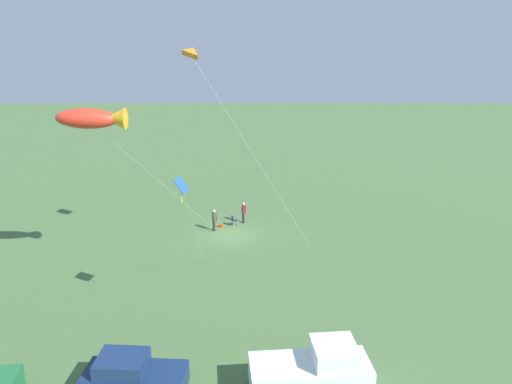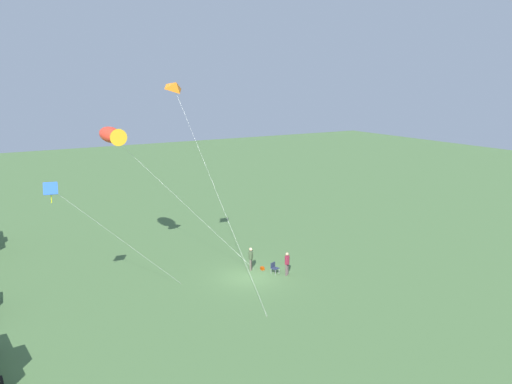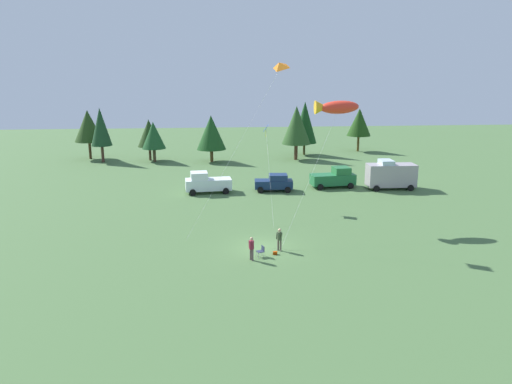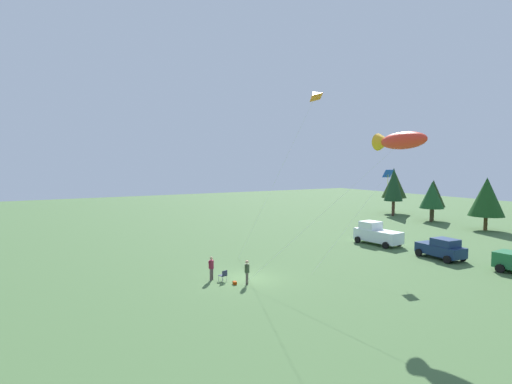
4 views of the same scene
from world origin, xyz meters
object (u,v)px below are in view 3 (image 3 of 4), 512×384
Objects in this scene: truck_green_flatbed at (334,178)px; person_spectator at (252,247)px; truck_white_pickup at (207,183)px; kite_large_fish at (335,107)px; kite_delta_orange at (279,66)px; van_motorhome_grey at (391,175)px; kite_diamond_blue at (266,131)px; folding_chair at (261,250)px; car_navy_hatch at (275,183)px; person_kite_flyer at (279,238)px; backpack_on_grass at (275,253)px.

person_spectator is at bearing -123.02° from truck_green_flatbed.
truck_white_pickup is at bearing -113.24° from person_spectator.
kite_delta_orange is at bearing -151.08° from kite_large_fish.
van_motorhome_grey is 16.79m from kite_diamond_blue.
folding_chair is 20.16m from car_navy_hatch.
person_kite_flyer is at bearing 52.14° from van_motorhome_grey.
car_navy_hatch is 14.43m from kite_large_fish.
person_kite_flyer is 1.00× the size of person_spectator.
kite_delta_orange is (0.13, -7.92, 6.16)m from kite_diamond_blue.
backpack_on_grass is at bearing 52.51° from van_motorhome_grey.
person_kite_flyer is 1.26m from backpack_on_grass.
kite_large_fish is at bearing -65.67° from car_navy_hatch.
kite_large_fish is at bearing 54.86° from backpack_on_grass.
kite_large_fish reaches higher than truck_white_pickup.
van_motorhome_grey is 23.14m from kite_delta_orange.
truck_green_flatbed is at bearing -150.03° from person_spectator.
truck_green_flatbed is 15.01m from kite_large_fish.
person_kite_flyer is 0.12× the size of kite_delta_orange.
kite_delta_orange reaches higher than backpack_on_grass.
kite_delta_orange is at bearing -124.98° from folding_chair.
kite_diamond_blue is at bearing 132.59° from truck_white_pickup.
truck_white_pickup is 7.54m from car_navy_hatch.
truck_green_flatbed reaches higher than backpack_on_grass.
truck_green_flatbed is (7.06, 1.17, 0.15)m from car_navy_hatch.
kite_large_fish is at bearing -110.45° from truck_green_flatbed.
person_kite_flyer is at bearing -160.07° from folding_chair.
person_kite_flyer is 5.44× the size of backpack_on_grass.
kite_diamond_blue is (-5.53, 4.94, -2.66)m from kite_large_fish.
person_kite_flyer is at bearing -174.37° from person_spectator.
folding_chair is at bearing -128.27° from kite_large_fish.
kite_large_fish is (7.40, 9.37, 9.55)m from folding_chair.
kite_delta_orange is (2.00, 6.39, 13.05)m from folding_chair.
folding_chair is at bearing -10.73° from person_kite_flyer.
folding_chair is at bearing -96.16° from car_navy_hatch.
kite_diamond_blue is (5.96, -5.42, 6.28)m from truck_white_pickup.
truck_white_pickup is 10.21m from kite_diamond_blue.
person_kite_flyer is 18.83m from car_navy_hatch.
folding_chair is 0.15× the size of van_motorhome_grey.
backpack_on_grass is at bearing 176.16° from person_spectator.
truck_white_pickup is at bearing 179.53° from truck_green_flatbed.
folding_chair is at bearing 51.20° from van_motorhome_grey.
folding_chair is 25.87m from van_motorhome_grey.
truck_green_flatbed is at bearing 75.10° from kite_large_fish.
person_kite_flyer is at bearing -95.64° from kite_delta_orange.
car_navy_hatch is 7.15m from truck_green_flatbed.
person_kite_flyer reaches higher than folding_chair.
folding_chair is 16.00m from kite_diamond_blue.
person_spectator is at bearing -129.21° from kite_large_fish.
folding_chair is 0.08× the size of kite_large_fish.
backpack_on_grass is 14.74m from kite_delta_orange.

